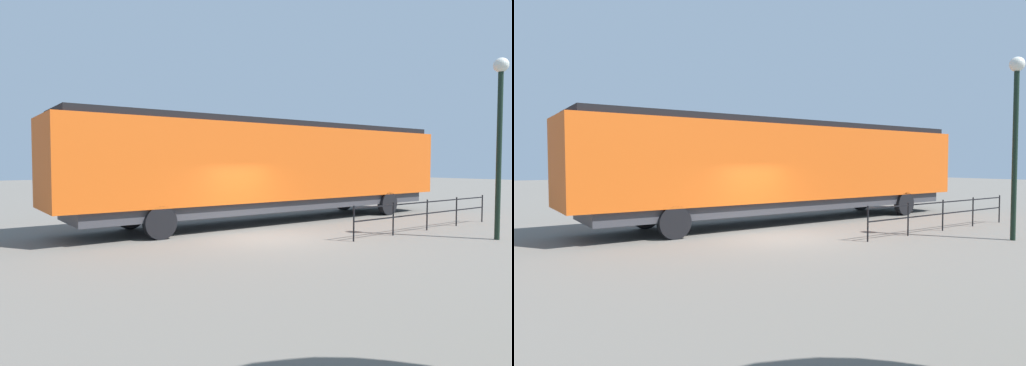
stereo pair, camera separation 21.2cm
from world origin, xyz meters
The scene contains 4 objects.
ground_plane centered at (0.00, 0.00, 0.00)m, with size 120.00×120.00×0.00m, color #666059.
locomotive centered at (-3.17, 3.30, 2.36)m, with size 3.12×18.09×4.21m.
lamp_post centered at (4.64, 5.89, 3.93)m, with size 0.46×0.46×5.84m.
platform_fence centered at (2.17, 5.80, 0.74)m, with size 0.05×7.97×1.14m.
Camera 2 is at (11.74, -8.57, 2.49)m, focal length 30.90 mm.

